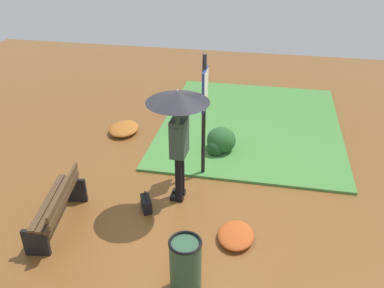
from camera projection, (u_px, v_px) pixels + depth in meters
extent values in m
plane|color=brown|center=(183.00, 206.00, 6.82)|extent=(18.00, 18.00, 0.00)
cube|color=#47843D|center=(251.00, 124.00, 9.46)|extent=(4.80, 4.00, 0.05)
cylinder|color=black|center=(181.00, 174.00, 6.91)|extent=(0.12, 0.12, 0.86)
cylinder|color=black|center=(179.00, 179.00, 6.75)|extent=(0.12, 0.12, 0.86)
cube|color=black|center=(179.00, 192.00, 7.10)|extent=(0.12, 0.22, 0.08)
cube|color=black|center=(177.00, 198.00, 6.95)|extent=(0.12, 0.22, 0.08)
cube|color=#334738|center=(179.00, 137.00, 6.46)|extent=(0.39, 0.25, 0.64)
sphere|color=beige|center=(179.00, 111.00, 6.24)|extent=(0.20, 0.20, 0.20)
ellipsoid|color=black|center=(179.00, 109.00, 6.22)|extent=(0.20, 0.20, 0.15)
cylinder|color=#334738|center=(180.00, 119.00, 6.55)|extent=(0.18, 0.13, 0.18)
cylinder|color=#334738|center=(179.00, 115.00, 6.47)|extent=(0.24, 0.11, 0.33)
cube|color=black|center=(179.00, 109.00, 6.33)|extent=(0.07, 0.02, 0.14)
cylinder|color=#334738|center=(177.00, 128.00, 6.20)|extent=(0.11, 0.10, 0.09)
cylinder|color=#334738|center=(178.00, 122.00, 6.17)|extent=(0.10, 0.09, 0.23)
cylinder|color=#A5A5AD|center=(178.00, 103.00, 6.02)|extent=(0.02, 0.02, 0.41)
cone|color=black|center=(178.00, 97.00, 5.98)|extent=(0.96, 0.96, 0.16)
sphere|color=#A5A5AD|center=(177.00, 90.00, 5.92)|extent=(0.02, 0.02, 0.02)
cylinder|color=black|center=(204.00, 119.00, 7.11)|extent=(0.07, 0.07, 2.30)
cube|color=navy|center=(205.00, 89.00, 6.83)|extent=(0.44, 0.04, 0.70)
cube|color=silver|center=(206.00, 89.00, 6.83)|extent=(0.38, 0.01, 0.64)
cube|color=black|center=(146.00, 204.00, 6.68)|extent=(0.33, 0.26, 0.24)
torus|color=black|center=(146.00, 196.00, 6.60)|extent=(0.17, 0.09, 0.18)
cube|color=black|center=(76.00, 190.00, 6.84)|extent=(0.12, 0.36, 0.44)
cube|color=black|center=(36.00, 243.00, 5.75)|extent=(0.12, 0.36, 0.44)
cube|color=#513823|center=(48.00, 201.00, 6.20)|extent=(1.40, 0.32, 0.04)
cube|color=#513823|center=(55.00, 202.00, 6.18)|extent=(1.40, 0.32, 0.04)
cube|color=#513823|center=(62.00, 203.00, 6.16)|extent=(1.40, 0.32, 0.04)
cube|color=#513823|center=(64.00, 198.00, 6.10)|extent=(1.39, 0.27, 0.10)
cube|color=#513823|center=(63.00, 190.00, 6.03)|extent=(1.39, 0.27, 0.10)
cylinder|color=#2D5138|center=(185.00, 268.00, 5.10)|extent=(0.40, 0.40, 0.80)
torus|color=black|center=(185.00, 243.00, 4.90)|extent=(0.42, 0.42, 0.04)
ellipsoid|color=#285628|center=(221.00, 140.00, 8.27)|extent=(0.59, 0.59, 0.53)
ellipsoid|color=#1E421E|center=(216.00, 148.00, 8.18)|extent=(0.35, 0.35, 0.35)
ellipsoid|color=#B74C1E|center=(236.00, 235.00, 6.09)|extent=(0.67, 0.54, 0.15)
ellipsoid|color=#A86023|center=(124.00, 129.00, 9.11)|extent=(0.80, 0.64, 0.18)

